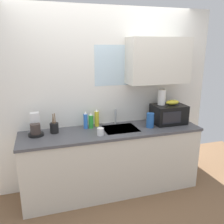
{
  "coord_description": "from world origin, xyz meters",
  "views": [
    {
      "loc": [
        -0.87,
        -2.86,
        1.99
      ],
      "look_at": [
        0.0,
        0.0,
        1.15
      ],
      "focal_mm": 37.97,
      "sensor_mm": 36.0,
      "label": 1
    }
  ],
  "objects_px": {
    "mug_white": "(100,132)",
    "utensil_crock": "(54,128)",
    "dish_soap_bottle_blue": "(86,120)",
    "coffee_maker": "(35,127)",
    "paper_towel_roll": "(162,97)",
    "microwave": "(169,114)",
    "dish_soap_bottle_green": "(91,121)",
    "dish_soap_bottle_yellow": "(97,118)",
    "banana_bunch": "(172,102)",
    "cereal_canister": "(150,120)"
  },
  "relations": [
    {
      "from": "banana_bunch",
      "to": "dish_soap_bottle_green",
      "type": "distance_m",
      "value": 1.2
    },
    {
      "from": "coffee_maker",
      "to": "dish_soap_bottle_blue",
      "type": "distance_m",
      "value": 0.65
    },
    {
      "from": "paper_towel_roll",
      "to": "dish_soap_bottle_blue",
      "type": "distance_m",
      "value": 1.13
    },
    {
      "from": "dish_soap_bottle_yellow",
      "to": "dish_soap_bottle_green",
      "type": "relative_size",
      "value": 1.14
    },
    {
      "from": "coffee_maker",
      "to": "microwave",
      "type": "bearing_deg",
      "value": -1.86
    },
    {
      "from": "dish_soap_bottle_green",
      "to": "cereal_canister",
      "type": "bearing_deg",
      "value": -14.98
    },
    {
      "from": "dish_soap_bottle_blue",
      "to": "utensil_crock",
      "type": "distance_m",
      "value": 0.42
    },
    {
      "from": "banana_bunch",
      "to": "dish_soap_bottle_yellow",
      "type": "relative_size",
      "value": 0.8
    },
    {
      "from": "microwave",
      "to": "coffee_maker",
      "type": "distance_m",
      "value": 1.85
    },
    {
      "from": "microwave",
      "to": "coffee_maker",
      "type": "relative_size",
      "value": 1.64
    },
    {
      "from": "dish_soap_bottle_green",
      "to": "cereal_canister",
      "type": "distance_m",
      "value": 0.81
    },
    {
      "from": "dish_soap_bottle_green",
      "to": "cereal_canister",
      "type": "height_order",
      "value": "dish_soap_bottle_green"
    },
    {
      "from": "cereal_canister",
      "to": "paper_towel_roll",
      "type": "bearing_deg",
      "value": 32.01
    },
    {
      "from": "paper_towel_roll",
      "to": "mug_white",
      "type": "bearing_deg",
      "value": -166.08
    },
    {
      "from": "coffee_maker",
      "to": "mug_white",
      "type": "distance_m",
      "value": 0.82
    },
    {
      "from": "microwave",
      "to": "dish_soap_bottle_green",
      "type": "relative_size",
      "value": 2.11
    },
    {
      "from": "paper_towel_roll",
      "to": "utensil_crock",
      "type": "relative_size",
      "value": 0.84
    },
    {
      "from": "microwave",
      "to": "cereal_canister",
      "type": "distance_m",
      "value": 0.36
    },
    {
      "from": "banana_bunch",
      "to": "paper_towel_roll",
      "type": "xyz_separation_m",
      "value": [
        -0.15,
        0.05,
        0.08
      ]
    },
    {
      "from": "dish_soap_bottle_green",
      "to": "dish_soap_bottle_blue",
      "type": "relative_size",
      "value": 0.91
    },
    {
      "from": "dish_soap_bottle_yellow",
      "to": "dish_soap_bottle_blue",
      "type": "xyz_separation_m",
      "value": [
        -0.17,
        -0.05,
        -0.01
      ]
    },
    {
      "from": "dish_soap_bottle_blue",
      "to": "cereal_canister",
      "type": "xyz_separation_m",
      "value": [
        0.86,
        -0.22,
        -0.01
      ]
    },
    {
      "from": "dish_soap_bottle_blue",
      "to": "coffee_maker",
      "type": "bearing_deg",
      "value": -174.87
    },
    {
      "from": "mug_white",
      "to": "utensil_crock",
      "type": "relative_size",
      "value": 0.36
    },
    {
      "from": "banana_bunch",
      "to": "coffee_maker",
      "type": "xyz_separation_m",
      "value": [
        -1.9,
        0.06,
        -0.2
      ]
    },
    {
      "from": "dish_soap_bottle_green",
      "to": "dish_soap_bottle_blue",
      "type": "bearing_deg",
      "value": 174.84
    },
    {
      "from": "utensil_crock",
      "to": "coffee_maker",
      "type": "bearing_deg",
      "value": -177.14
    },
    {
      "from": "cereal_canister",
      "to": "dish_soap_bottle_yellow",
      "type": "bearing_deg",
      "value": 158.78
    },
    {
      "from": "cereal_canister",
      "to": "dish_soap_bottle_green",
      "type": "bearing_deg",
      "value": 165.02
    },
    {
      "from": "cereal_canister",
      "to": "utensil_crock",
      "type": "height_order",
      "value": "utensil_crock"
    },
    {
      "from": "cereal_canister",
      "to": "mug_white",
      "type": "bearing_deg",
      "value": -172.96
    },
    {
      "from": "banana_bunch",
      "to": "cereal_canister",
      "type": "relative_size",
      "value": 0.99
    },
    {
      "from": "coffee_maker",
      "to": "dish_soap_bottle_yellow",
      "type": "height_order",
      "value": "coffee_maker"
    },
    {
      "from": "paper_towel_roll",
      "to": "dish_soap_bottle_green",
      "type": "xyz_separation_m",
      "value": [
        -1.02,
        0.06,
        -0.28
      ]
    },
    {
      "from": "paper_towel_roll",
      "to": "dish_soap_bottle_green",
      "type": "height_order",
      "value": "paper_towel_roll"
    },
    {
      "from": "microwave",
      "to": "dish_soap_bottle_yellow",
      "type": "height_order",
      "value": "microwave"
    },
    {
      "from": "paper_towel_roll",
      "to": "dish_soap_bottle_yellow",
      "type": "xyz_separation_m",
      "value": [
        -0.93,
        0.12,
        -0.26
      ]
    },
    {
      "from": "banana_bunch",
      "to": "utensil_crock",
      "type": "bearing_deg",
      "value": 177.6
    },
    {
      "from": "mug_white",
      "to": "utensil_crock",
      "type": "distance_m",
      "value": 0.61
    },
    {
      "from": "paper_towel_roll",
      "to": "utensil_crock",
      "type": "xyz_separation_m",
      "value": [
        -1.52,
        0.02,
        -0.31
      ]
    },
    {
      "from": "coffee_maker",
      "to": "paper_towel_roll",
      "type": "bearing_deg",
      "value": -0.27
    },
    {
      "from": "paper_towel_roll",
      "to": "cereal_canister",
      "type": "bearing_deg",
      "value": -147.99
    },
    {
      "from": "coffee_maker",
      "to": "mug_white",
      "type": "height_order",
      "value": "coffee_maker"
    },
    {
      "from": "dish_soap_bottle_green",
      "to": "mug_white",
      "type": "relative_size",
      "value": 2.29
    },
    {
      "from": "dish_soap_bottle_yellow",
      "to": "cereal_canister",
      "type": "relative_size",
      "value": 1.23
    },
    {
      "from": "microwave",
      "to": "mug_white",
      "type": "height_order",
      "value": "microwave"
    },
    {
      "from": "coffee_maker",
      "to": "dish_soap_bottle_yellow",
      "type": "distance_m",
      "value": 0.83
    },
    {
      "from": "paper_towel_roll",
      "to": "dish_soap_bottle_blue",
      "type": "bearing_deg",
      "value": 176.53
    },
    {
      "from": "mug_white",
      "to": "utensil_crock",
      "type": "xyz_separation_m",
      "value": [
        -0.55,
        0.26,
        0.02
      ]
    },
    {
      "from": "banana_bunch",
      "to": "paper_towel_roll",
      "type": "bearing_deg",
      "value": 161.57
    }
  ]
}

